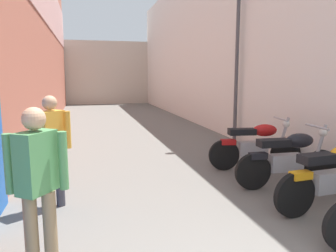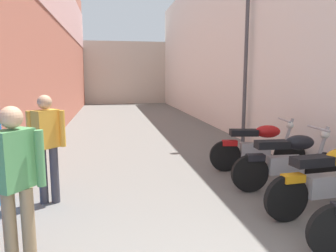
% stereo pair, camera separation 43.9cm
% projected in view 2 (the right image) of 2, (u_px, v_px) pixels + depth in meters
% --- Properties ---
extents(ground_plane, '(36.77, 36.77, 0.00)m').
position_uv_depth(ground_plane, '(147.00, 138.00, 9.64)').
color(ground_plane, '#66635E').
extents(building_left, '(0.45, 20.77, 6.43)m').
position_uv_depth(building_left, '(52.00, 32.00, 10.55)').
color(building_left, '#B76651').
rests_on(building_left, ground).
extents(building_right, '(0.45, 20.77, 6.03)m').
position_uv_depth(building_right, '(219.00, 43.00, 11.63)').
color(building_right, silver).
rests_on(building_right, ground).
extents(building_far_end, '(8.35, 2.00, 4.10)m').
position_uv_depth(building_far_end, '(125.00, 73.00, 22.35)').
color(building_far_end, beige).
rests_on(building_far_end, ground).
extents(motorcycle_second, '(1.85, 0.58, 1.04)m').
position_uv_depth(motorcycle_second, '(329.00, 179.00, 4.20)').
color(motorcycle_second, black).
rests_on(motorcycle_second, ground).
extents(motorcycle_third, '(1.85, 0.58, 1.04)m').
position_uv_depth(motorcycle_third, '(288.00, 160.00, 5.16)').
color(motorcycle_third, black).
rests_on(motorcycle_third, ground).
extents(motorcycle_fourth, '(1.84, 0.58, 1.04)m').
position_uv_depth(motorcycle_fourth, '(258.00, 146.00, 6.20)').
color(motorcycle_fourth, black).
rests_on(motorcycle_fourth, ground).
extents(pedestrian_by_doorway, '(0.52, 0.39, 1.57)m').
position_uv_depth(pedestrian_by_doorway, '(16.00, 178.00, 2.90)').
color(pedestrian_by_doorway, '#8C7251').
rests_on(pedestrian_by_doorway, ground).
extents(pedestrian_mid_alley, '(0.52, 0.38, 1.57)m').
position_uv_depth(pedestrian_mid_alley, '(47.00, 141.00, 4.57)').
color(pedestrian_mid_alley, '#383842').
rests_on(pedestrian_mid_alley, ground).
extents(street_lamp, '(0.79, 0.18, 4.23)m').
position_uv_depth(street_lamp, '(243.00, 50.00, 8.49)').
color(street_lamp, '#47474C').
rests_on(street_lamp, ground).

